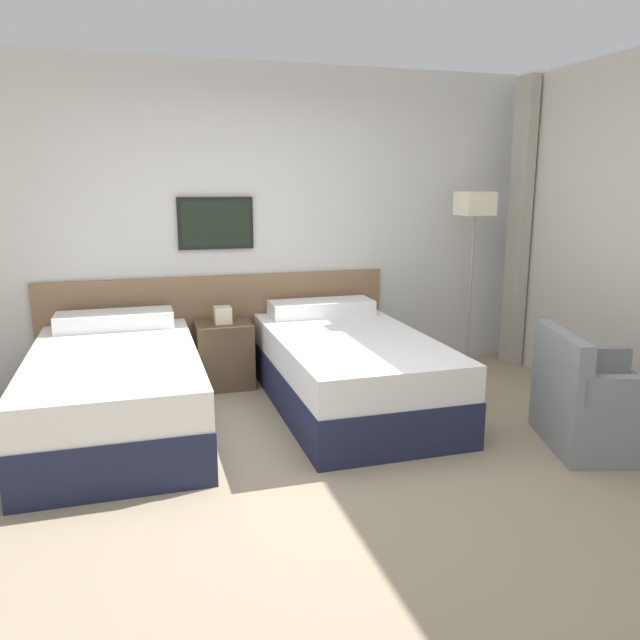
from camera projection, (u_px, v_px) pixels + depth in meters
The scene contains 7 objects.
ground_plane at pixel (325, 477), 3.70m from camera, with size 16.00×16.00×0.00m, color gray.
wall_headboard at pixel (250, 232), 5.45m from camera, with size 10.00×0.10×2.70m.
bed_near_door at pixel (116, 391), 4.34m from camera, with size 1.13×2.04×0.70m.
bed_near_window at pixel (350, 370), 4.82m from camera, with size 1.13×2.04×0.70m.
nightstand at pixel (224, 354), 5.30m from camera, with size 0.47×0.39×0.70m.
floor_lamp at pixel (474, 218), 5.52m from camera, with size 0.28×0.28×1.63m.
armchair at pixel (599, 408), 4.10m from camera, with size 0.90×0.94×0.78m.
Camera 1 is at (-1.00, -3.26, 1.71)m, focal length 35.00 mm.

